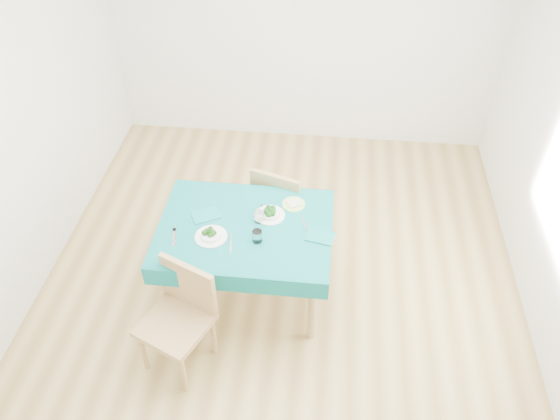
# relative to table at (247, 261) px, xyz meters

# --- Properties ---
(room_shell) EXTENTS (4.02, 4.52, 2.73)m
(room_shell) POSITION_rel_table_xyz_m (0.25, 0.11, 0.97)
(room_shell) COLOR olive
(room_shell) RESTS_ON ground
(table) EXTENTS (1.29, 0.98, 0.76)m
(table) POSITION_rel_table_xyz_m (0.00, 0.00, 0.00)
(table) COLOR #096766
(table) RESTS_ON ground
(chair_near) EXTENTS (0.60, 0.62, 1.10)m
(chair_near) POSITION_rel_table_xyz_m (-0.40, -0.69, 0.17)
(chair_near) COLOR #A17C4B
(chair_near) RESTS_ON ground
(chair_far) EXTENTS (0.57, 0.59, 1.10)m
(chair_far) POSITION_rel_table_xyz_m (0.23, 0.71, 0.17)
(chair_far) COLOR #A17C4B
(chair_far) RESTS_ON ground
(bowl_near) EXTENTS (0.24, 0.24, 0.07)m
(bowl_near) POSITION_rel_table_xyz_m (-0.23, -0.13, 0.42)
(bowl_near) COLOR white
(bowl_near) RESTS_ON table
(bowl_far) EXTENTS (0.23, 0.23, 0.07)m
(bowl_far) POSITION_rel_table_xyz_m (0.17, 0.14, 0.41)
(bowl_far) COLOR white
(bowl_far) RESTS_ON table
(fork_near) EXTENTS (0.06, 0.19, 0.00)m
(fork_near) POSITION_rel_table_xyz_m (-0.50, -0.17, 0.38)
(fork_near) COLOR silver
(fork_near) RESTS_ON table
(knife_near) EXTENTS (0.04, 0.19, 0.00)m
(knife_near) POSITION_rel_table_xyz_m (-0.07, -0.18, 0.38)
(knife_near) COLOR silver
(knife_near) RESTS_ON table
(fork_far) EXTENTS (0.05, 0.17, 0.00)m
(fork_far) POSITION_rel_table_xyz_m (0.11, 0.16, 0.38)
(fork_far) COLOR silver
(fork_far) RESTS_ON table
(knife_far) EXTENTS (0.07, 0.19, 0.00)m
(knife_far) POSITION_rel_table_xyz_m (0.44, 0.09, 0.38)
(knife_far) COLOR silver
(knife_far) RESTS_ON table
(napkin_near) EXTENTS (0.25, 0.22, 0.01)m
(napkin_near) POSITION_rel_table_xyz_m (-0.31, 0.09, 0.39)
(napkin_near) COLOR #0D7270
(napkin_near) RESTS_ON table
(napkin_far) EXTENTS (0.23, 0.18, 0.01)m
(napkin_far) POSITION_rel_table_xyz_m (0.56, -0.05, 0.39)
(napkin_far) COLOR #0D7270
(napkin_far) RESTS_ON table
(tumbler_center) EXTENTS (0.07, 0.07, 0.09)m
(tumbler_center) POSITION_rel_table_xyz_m (0.10, 0.08, 0.42)
(tumbler_center) COLOR white
(tumbler_center) RESTS_ON table
(tumbler_side) EXTENTS (0.07, 0.07, 0.09)m
(tumbler_side) POSITION_rel_table_xyz_m (0.11, -0.13, 0.43)
(tumbler_side) COLOR white
(tumbler_side) RESTS_ON table
(side_plate) EXTENTS (0.18, 0.18, 0.01)m
(side_plate) POSITION_rel_table_xyz_m (0.34, 0.29, 0.38)
(side_plate) COLOR #A9E16D
(side_plate) RESTS_ON table
(bread_slice) EXTENTS (0.12, 0.12, 0.01)m
(bread_slice) POSITION_rel_table_xyz_m (0.34, 0.29, 0.39)
(bread_slice) COLOR beige
(bread_slice) RESTS_ON side_plate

